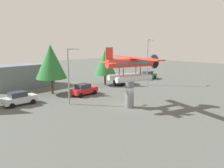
% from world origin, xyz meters
% --- Properties ---
extents(ground_plane, '(140.00, 140.00, 0.00)m').
position_xyz_m(ground_plane, '(0.00, 0.00, 0.00)').
color(ground_plane, '#515651').
extents(display_pedestal, '(1.10, 1.10, 3.42)m').
position_xyz_m(display_pedestal, '(0.00, 0.00, 1.71)').
color(display_pedestal, slate).
rests_on(display_pedestal, ground).
extents(floatplane_monument, '(7.20, 10.20, 4.00)m').
position_xyz_m(floatplane_monument, '(0.12, -0.04, 5.09)').
color(floatplane_monument, silver).
rests_on(floatplane_monument, display_pedestal).
extents(car_near_silver, '(4.20, 2.02, 1.76)m').
position_xyz_m(car_near_silver, '(-9.02, 10.97, 0.88)').
color(car_near_silver, silver).
rests_on(car_near_silver, ground).
extents(car_mid_red, '(4.20, 2.02, 1.76)m').
position_xyz_m(car_mid_red, '(0.21, 9.19, 0.88)').
color(car_mid_red, red).
rests_on(car_mid_red, ground).
extents(car_far_black, '(4.20, 2.02, 1.76)m').
position_xyz_m(car_far_black, '(10.78, 10.27, 0.88)').
color(car_far_black, black).
rests_on(car_far_black, ground).
extents(car_distant_green, '(4.20, 2.02, 1.76)m').
position_xyz_m(car_distant_green, '(19.85, 10.79, 0.88)').
color(car_distant_green, '#237A38').
rests_on(car_distant_green, ground).
extents(streetlight_primary, '(1.84, 0.28, 7.23)m').
position_xyz_m(streetlight_primary, '(-4.12, 6.60, 4.24)').
color(streetlight_primary, gray).
rests_on(streetlight_primary, ground).
extents(streetlight_secondary, '(1.84, 0.28, 8.58)m').
position_xyz_m(streetlight_secondary, '(13.83, 6.90, 4.93)').
color(streetlight_secondary, gray).
rests_on(streetlight_secondary, ground).
extents(storefront_building, '(10.24, 5.10, 4.13)m').
position_xyz_m(storefront_building, '(-3.63, 22.00, 2.06)').
color(storefront_building, slate).
rests_on(storefront_building, ground).
extents(tree_east, '(4.72, 4.72, 7.72)m').
position_xyz_m(tree_east, '(-2.71, 13.49, 5.09)').
color(tree_east, brown).
rests_on(tree_east, ground).
extents(tree_center_back, '(4.13, 4.13, 6.59)m').
position_xyz_m(tree_center_back, '(8.11, 12.63, 4.28)').
color(tree_center_back, brown).
rests_on(tree_center_back, ground).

